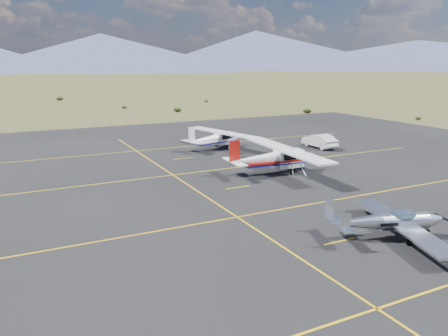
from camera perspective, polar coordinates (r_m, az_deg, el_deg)
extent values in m
plane|color=#383D1C|center=(27.66, 14.81, -5.60)|extent=(1600.00, 1600.00, 0.00)
cube|color=black|center=(32.96, 6.82, -2.11)|extent=(72.00, 72.00, 0.02)
cube|color=silver|center=(24.72, 22.19, -6.81)|extent=(3.89, 8.37, 0.11)
ellipsoid|color=#99BFD8|center=(24.57, 22.28, -5.83)|extent=(1.72, 1.31, 0.76)
cube|color=silver|center=(23.11, 14.81, -6.95)|extent=(1.49, 2.85, 0.06)
cube|color=silver|center=(22.03, 15.58, -6.87)|extent=(0.50, 0.21, 0.93)
cube|color=silver|center=(23.80, 13.61, -5.19)|extent=(0.50, 0.21, 0.93)
cylinder|color=black|center=(25.66, 24.97, -7.60)|extent=(0.33, 0.18, 0.32)
cylinder|color=black|center=(23.91, 23.04, -8.87)|extent=(0.39, 0.21, 0.37)
cylinder|color=black|center=(25.70, 20.48, -7.07)|extent=(0.39, 0.21, 0.37)
cube|color=white|center=(36.67, 8.46, 1.25)|extent=(2.39, 1.36, 1.42)
cube|color=white|center=(36.41, 8.22, 2.36)|extent=(2.37, 11.68, 0.15)
cube|color=black|center=(36.61, 8.48, 1.71)|extent=(1.76, 1.36, 0.58)
cube|color=#A9140E|center=(36.01, 6.59, 0.91)|extent=(5.34, 1.56, 0.19)
cube|color=#A9140E|center=(34.19, 1.39, 2.21)|extent=(0.90, 0.13, 1.69)
cube|color=white|center=(34.37, 1.38, 0.83)|extent=(1.00, 3.42, 0.06)
cylinder|color=black|center=(37.59, 10.20, 0.06)|extent=(0.39, 0.13, 0.38)
cylinder|color=black|center=(35.79, 8.90, -0.51)|extent=(0.47, 0.17, 0.46)
cylinder|color=black|center=(37.63, 7.13, 0.25)|extent=(0.47, 0.17, 0.46)
cube|color=white|center=(46.70, 0.03, 3.90)|extent=(2.23, 1.54, 1.24)
cube|color=white|center=(46.47, -0.15, 4.66)|extent=(3.97, 10.16, 0.13)
cube|color=black|center=(46.65, 0.03, 4.21)|extent=(1.71, 1.44, 0.51)
cube|color=white|center=(45.94, -1.10, 3.62)|extent=(4.73, 2.22, 0.17)
cube|color=white|center=(43.85, -4.24, 4.38)|extent=(0.77, 0.26, 1.47)
cube|color=white|center=(43.98, -4.22, 3.43)|extent=(1.42, 3.03, 0.06)
cylinder|color=black|center=(47.63, 1.11, 3.11)|extent=(0.34, 0.17, 0.33)
cylinder|color=black|center=(45.94, 0.56, 2.77)|extent=(0.42, 0.22, 0.41)
cylinder|color=black|center=(47.38, -1.00, 3.10)|extent=(0.42, 0.22, 0.41)
imported|color=silver|center=(47.72, 12.37, 3.50)|extent=(1.57, 4.44, 1.46)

